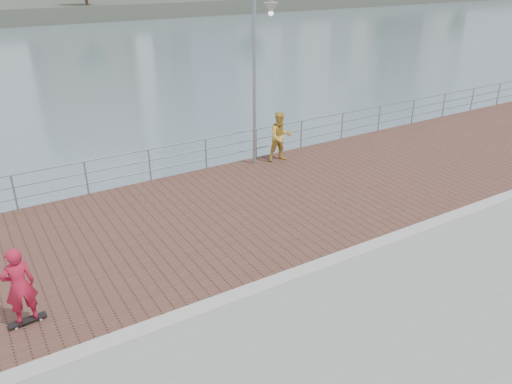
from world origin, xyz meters
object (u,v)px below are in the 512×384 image
guardrail (178,155)px  street_lamp (261,47)px  skateboarder (19,285)px  bystander (281,137)px

guardrail → street_lamp: size_ratio=6.71×
skateboarder → bystander: (9.40, 4.85, -0.00)m
street_lamp → skateboarder: 10.17m
bystander → street_lamp: bearing=-157.4°
guardrail → street_lamp: bearing=-18.9°
guardrail → skateboarder: 8.02m
street_lamp → skateboarder: (-8.45, -4.66, -3.21)m
street_lamp → skateboarder: bearing=-151.1°
guardrail → bystander: size_ratio=21.60×
guardrail → bystander: bearing=-11.3°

